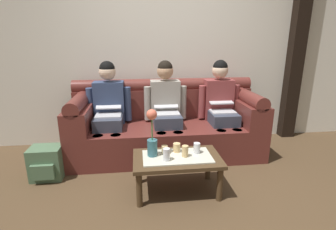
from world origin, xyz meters
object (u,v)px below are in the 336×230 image
Objects in this scene: couch at (166,126)px; person_right at (221,103)px; person_middle at (166,105)px; cup_near_right at (197,148)px; cup_far_center at (165,150)px; person_left at (109,107)px; cup_far_right at (166,154)px; cup_near_left at (177,148)px; cup_far_left at (185,151)px; flower_vase at (152,135)px; coffee_table at (177,162)px; backpack_left at (47,163)px.

couch is 1.98× the size of person_right.
person_middle is 0.95m from cup_near_right.
person_middle is 0.92m from cup_far_center.
cup_far_right is (0.62, -1.03, -0.21)m from person_left.
cup_near_left is 0.14m from cup_far_left.
cup_near_right is (0.21, -0.91, 0.07)m from couch.
couch is at bearing 75.47° from flower_vase.
coffee_table is 0.37m from flower_vase.
person_right is 1.24m from coffee_table.
person_right is 14.32× the size of cup_far_center.
coffee_table is at bearing 34.17° from cup_far_right.
cup_near_left is 0.22m from cup_far_right.
couch is 1.48m from backpack_left.
cup_far_left is (-0.13, -0.07, 0.00)m from cup_near_right.
flower_vase is (-0.97, -0.91, -0.06)m from person_right.
couch is 23.08× the size of cup_near_right.
cup_near_left is 0.13m from cup_far_center.
person_left is 0.96m from backpack_left.
cup_near_right is at bearing -77.30° from couch.
cup_far_center reaches higher than coffee_table.
coffee_table is at bearing -90.00° from couch.
couch is 1.98× the size of person_left.
person_middle reaches higher than cup_near_right.
flower_vase is 0.23m from cup_far_right.
cup_far_right is at bearing -43.78° from flower_vase.
person_right reaches higher than couch.
person_left reaches higher than cup_far_left.
cup_far_center is 0.24× the size of backpack_left.
person_middle reaches higher than backpack_left.
cup_far_right is (-0.84, -1.03, -0.21)m from person_right.
cup_near_right is 0.34m from cup_far_right.
cup_far_center is 0.77× the size of cup_far_left.
person_middle reaches higher than couch.
couch is at bearing 90.00° from coffee_table.
flower_vase reaches higher than coffee_table.
backpack_left is at bearing 158.21° from cup_far_right.
backpack_left is (-1.45, 0.45, -0.26)m from cup_far_left.
person_right is 3.39× the size of backpack_left.
person_middle is at bearing 75.41° from flower_vase.
flower_vase is 0.35m from cup_far_left.
coffee_table is (0.73, -0.95, -0.33)m from person_left.
flower_vase is 1.30× the size of backpack_left.
person_middle is at bearing 82.69° from cup_far_center.
coffee_table is 0.17m from cup_far_center.
cup_near_right is at bearing -15.50° from cup_near_left.
person_right is 1.19m from cup_far_left.
backpack_left is at bearing 166.46° from cup_near_right.
cup_near_right is at bearing 21.21° from cup_far_right.
cup_far_center is at bearing 90.07° from cup_far_right.
cup_near_right is 1.23× the size of cup_far_center.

